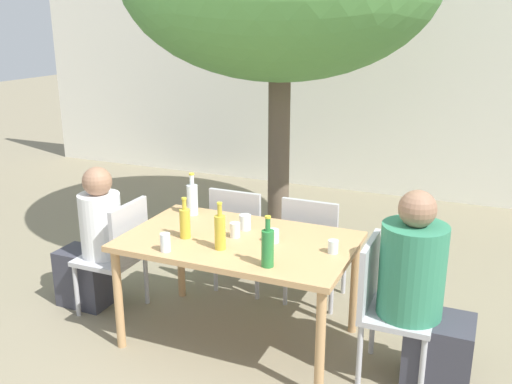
{
  "coord_description": "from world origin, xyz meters",
  "views": [
    {
      "loc": [
        1.54,
        -3.28,
        2.23
      ],
      "look_at": [
        0.0,
        0.3,
        1.02
      ],
      "focal_mm": 40.0,
      "sensor_mm": 36.0,
      "label": 1
    }
  ],
  "objects_px": {
    "oil_cruet_0": "(220,231)",
    "green_bottle_1": "(268,247)",
    "drinking_glass_0": "(235,230)",
    "patio_chair_1": "(385,301)",
    "patio_chair_3": "(313,244)",
    "water_bottle_2": "(192,199)",
    "person_seated_1": "(423,298)",
    "drinking_glass_3": "(245,222)",
    "oil_cruet_3": "(185,222)",
    "drinking_glass_4": "(333,247)",
    "patio_chair_2": "(241,233)",
    "patio_chair_0": "(119,251)",
    "drinking_glass_1": "(273,236)",
    "dining_table_front": "(239,249)",
    "person_seated_0": "(93,246)",
    "drinking_glass_2": "(165,242)"
  },
  "relations": [
    {
      "from": "green_bottle_1",
      "to": "patio_chair_0",
      "type": "bearing_deg",
      "value": 166.18
    },
    {
      "from": "patio_chair_3",
      "to": "person_seated_0",
      "type": "distance_m",
      "value": 1.72
    },
    {
      "from": "water_bottle_2",
      "to": "person_seated_1",
      "type": "bearing_deg",
      "value": -10.19
    },
    {
      "from": "patio_chair_3",
      "to": "green_bottle_1",
      "type": "relative_size",
      "value": 2.81
    },
    {
      "from": "oil_cruet_0",
      "to": "green_bottle_1",
      "type": "xyz_separation_m",
      "value": [
        0.39,
        -0.13,
        0.0
      ]
    },
    {
      "from": "person_seated_1",
      "to": "drinking_glass_2",
      "type": "xyz_separation_m",
      "value": [
        -1.58,
        -0.38,
        0.26
      ]
    },
    {
      "from": "water_bottle_2",
      "to": "patio_chair_2",
      "type": "bearing_deg",
      "value": 60.45
    },
    {
      "from": "drinking_glass_0",
      "to": "drinking_glass_1",
      "type": "relative_size",
      "value": 1.16
    },
    {
      "from": "person_seated_1",
      "to": "patio_chair_0",
      "type": "bearing_deg",
      "value": 90.0
    },
    {
      "from": "patio_chair_1",
      "to": "water_bottle_2",
      "type": "xyz_separation_m",
      "value": [
        -1.55,
        0.32,
        0.39
      ]
    },
    {
      "from": "person_seated_0",
      "to": "oil_cruet_3",
      "type": "distance_m",
      "value": 0.99
    },
    {
      "from": "patio_chair_1",
      "to": "oil_cruet_3",
      "type": "distance_m",
      "value": 1.41
    },
    {
      "from": "patio_chair_0",
      "to": "patio_chair_3",
      "type": "relative_size",
      "value": 1.0
    },
    {
      "from": "person_seated_0",
      "to": "water_bottle_2",
      "type": "xyz_separation_m",
      "value": [
        0.72,
        0.32,
        0.38
      ]
    },
    {
      "from": "patio_chair_2",
      "to": "person_seated_1",
      "type": "bearing_deg",
      "value": 155.35
    },
    {
      "from": "water_bottle_2",
      "to": "drinking_glass_0",
      "type": "bearing_deg",
      "value": -30.96
    },
    {
      "from": "patio_chair_3",
      "to": "oil_cruet_3",
      "type": "distance_m",
      "value": 1.13
    },
    {
      "from": "patio_chair_1",
      "to": "green_bottle_1",
      "type": "bearing_deg",
      "value": 116.75
    },
    {
      "from": "patio_chair_2",
      "to": "drinking_glass_3",
      "type": "distance_m",
      "value": 0.68
    },
    {
      "from": "dining_table_front",
      "to": "drinking_glass_2",
      "type": "height_order",
      "value": "drinking_glass_2"
    },
    {
      "from": "drinking_glass_1",
      "to": "person_seated_0",
      "type": "bearing_deg",
      "value": -178.55
    },
    {
      "from": "person_seated_0",
      "to": "drinking_glass_3",
      "type": "bearing_deg",
      "value": 98.38
    },
    {
      "from": "drinking_glass_4",
      "to": "patio_chair_3",
      "type": "bearing_deg",
      "value": 116.55
    },
    {
      "from": "patio_chair_2",
      "to": "green_bottle_1",
      "type": "xyz_separation_m",
      "value": [
        0.66,
        -1.05,
        0.38
      ]
    },
    {
      "from": "patio_chair_1",
      "to": "drinking_glass_1",
      "type": "xyz_separation_m",
      "value": [
        -0.78,
        0.04,
        0.3
      ]
    },
    {
      "from": "drinking_glass_1",
      "to": "drinking_glass_2",
      "type": "relative_size",
      "value": 0.73
    },
    {
      "from": "green_bottle_1",
      "to": "drinking_glass_1",
      "type": "xyz_separation_m",
      "value": [
        -0.11,
        0.37,
        -0.08
      ]
    },
    {
      "from": "person_seated_1",
      "to": "drinking_glass_2",
      "type": "bearing_deg",
      "value": 103.52
    },
    {
      "from": "drinking_glass_0",
      "to": "drinking_glass_3",
      "type": "relative_size",
      "value": 0.95
    },
    {
      "from": "patio_chair_0",
      "to": "drinking_glass_1",
      "type": "height_order",
      "value": "patio_chair_0"
    },
    {
      "from": "water_bottle_2",
      "to": "drinking_glass_1",
      "type": "xyz_separation_m",
      "value": [
        0.77,
        -0.28,
        -0.08
      ]
    },
    {
      "from": "dining_table_front",
      "to": "drinking_glass_4",
      "type": "xyz_separation_m",
      "value": [
        0.66,
        0.02,
        0.12
      ]
    },
    {
      "from": "patio_chair_0",
      "to": "drinking_glass_4",
      "type": "height_order",
      "value": "patio_chair_0"
    },
    {
      "from": "drinking_glass_2",
      "to": "water_bottle_2",
      "type": "bearing_deg",
      "value": 105.3
    },
    {
      "from": "patio_chair_3",
      "to": "person_seated_0",
      "type": "bearing_deg",
      "value": 24.43
    },
    {
      "from": "patio_chair_0",
      "to": "water_bottle_2",
      "type": "xyz_separation_m",
      "value": [
        0.48,
        0.32,
        0.39
      ]
    },
    {
      "from": "person_seated_1",
      "to": "oil_cruet_0",
      "type": "xyz_separation_m",
      "value": [
        -1.27,
        -0.21,
        0.32
      ]
    },
    {
      "from": "patio_chair_1",
      "to": "person_seated_0",
      "type": "bearing_deg",
      "value": 90.0
    },
    {
      "from": "drinking_glass_0",
      "to": "patio_chair_1",
      "type": "bearing_deg",
      "value": -1.06
    },
    {
      "from": "patio_chair_2",
      "to": "drinking_glass_0",
      "type": "bearing_deg",
      "value": 111.74
    },
    {
      "from": "drinking_glass_0",
      "to": "patio_chair_0",
      "type": "bearing_deg",
      "value": -178.86
    },
    {
      "from": "drinking_glass_4",
      "to": "patio_chair_1",
      "type": "bearing_deg",
      "value": -3.02
    },
    {
      "from": "drinking_glass_4",
      "to": "patio_chair_2",
      "type": "bearing_deg",
      "value": 144.5
    },
    {
      "from": "patio_chair_3",
      "to": "oil_cruet_0",
      "type": "height_order",
      "value": "oil_cruet_0"
    },
    {
      "from": "dining_table_front",
      "to": "drinking_glass_1",
      "type": "xyz_separation_m",
      "value": [
        0.24,
        0.04,
        0.12
      ]
    },
    {
      "from": "dining_table_front",
      "to": "person_seated_0",
      "type": "xyz_separation_m",
      "value": [
        -1.25,
        -0.0,
        -0.18
      ]
    },
    {
      "from": "green_bottle_1",
      "to": "drinking_glass_4",
      "type": "xyz_separation_m",
      "value": [
        0.31,
        0.35,
        -0.08
      ]
    },
    {
      "from": "oil_cruet_3",
      "to": "drinking_glass_4",
      "type": "xyz_separation_m",
      "value": [
        1.0,
        0.14,
        -0.07
      ]
    },
    {
      "from": "oil_cruet_3",
      "to": "drinking_glass_4",
      "type": "distance_m",
      "value": 1.02
    },
    {
      "from": "water_bottle_2",
      "to": "drinking_glass_3",
      "type": "bearing_deg",
      "value": -15.44
    }
  ]
}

